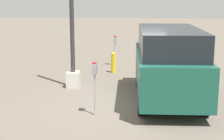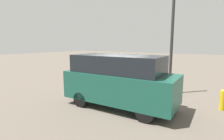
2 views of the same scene
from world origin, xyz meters
The scene contains 5 objects.
ground_plane centered at (0.00, 0.00, 0.00)m, with size 80.00×80.00×0.00m, color #60564C.
parking_meter_near centered at (-0.65, 0.68, 1.08)m, with size 0.21×0.12×1.47m.
lamp_post centered at (2.13, 1.81, 1.53)m, with size 0.44×0.44×5.14m.
parked_van centered at (0.89, -1.36, 1.18)m, with size 4.70×2.02×2.20m.
fire_hydrant centered at (4.55, 0.59, 0.43)m, with size 0.19×0.19×0.86m.
Camera 2 is at (4.55, -7.49, 2.69)m, focal length 28.00 mm.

